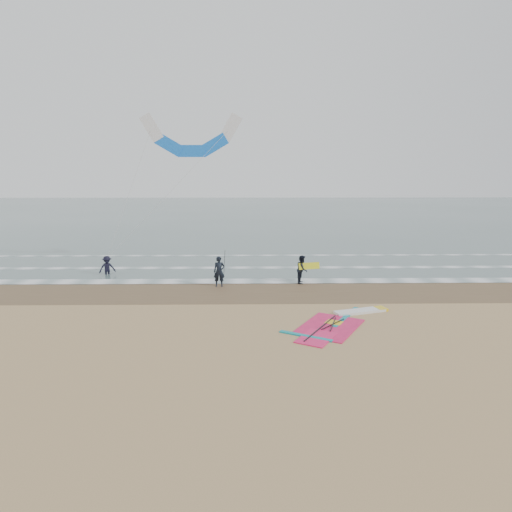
{
  "coord_description": "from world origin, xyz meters",
  "views": [
    {
      "loc": [
        -1.52,
        -18.68,
        6.78
      ],
      "look_at": [
        -1.16,
        5.0,
        2.2
      ],
      "focal_mm": 32.0,
      "sensor_mm": 36.0,
      "label": 1
    }
  ],
  "objects_px": {
    "person_wading": "(107,263)",
    "surf_kite": "(191,140)",
    "windsurf_rig": "(339,322)",
    "person_walking": "(302,269)",
    "person_standing": "(219,272)"
  },
  "relations": [
    {
      "from": "person_standing",
      "to": "person_wading",
      "type": "xyz_separation_m",
      "value": [
        -7.41,
        3.04,
        -0.09
      ]
    },
    {
      "from": "person_wading",
      "to": "surf_kite",
      "type": "height_order",
      "value": "surf_kite"
    },
    {
      "from": "windsurf_rig",
      "to": "person_walking",
      "type": "height_order",
      "value": "person_walking"
    },
    {
      "from": "person_standing",
      "to": "surf_kite",
      "type": "bearing_deg",
      "value": 108.32
    },
    {
      "from": "person_wading",
      "to": "windsurf_rig",
      "type": "bearing_deg",
      "value": -61.68
    },
    {
      "from": "person_standing",
      "to": "windsurf_rig",
      "type": "bearing_deg",
      "value": -50.84
    },
    {
      "from": "windsurf_rig",
      "to": "person_standing",
      "type": "height_order",
      "value": "person_standing"
    },
    {
      "from": "person_standing",
      "to": "person_walking",
      "type": "distance_m",
      "value": 4.96
    },
    {
      "from": "windsurf_rig",
      "to": "person_wading",
      "type": "bearing_deg",
      "value": 144.06
    },
    {
      "from": "person_standing",
      "to": "surf_kite",
      "type": "xyz_separation_m",
      "value": [
        -2.11,
        5.6,
        7.75
      ]
    },
    {
      "from": "windsurf_rig",
      "to": "person_standing",
      "type": "xyz_separation_m",
      "value": [
        -5.73,
        6.49,
        0.86
      ]
    },
    {
      "from": "person_standing",
      "to": "person_walking",
      "type": "xyz_separation_m",
      "value": [
        4.9,
        0.74,
        -0.05
      ]
    },
    {
      "from": "person_walking",
      "to": "surf_kite",
      "type": "height_order",
      "value": "surf_kite"
    },
    {
      "from": "surf_kite",
      "to": "person_standing",
      "type": "bearing_deg",
      "value": -69.37
    },
    {
      "from": "windsurf_rig",
      "to": "person_walking",
      "type": "xyz_separation_m",
      "value": [
        -0.83,
        7.22,
        0.81
      ]
    }
  ]
}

